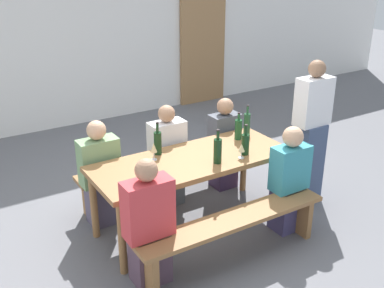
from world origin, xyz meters
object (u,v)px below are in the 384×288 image
object	(u,v)px
wine_bottle_0	(218,150)
seated_guest_far_0	(100,176)
wine_bottle_1	(245,144)
wine_bottle_4	(238,129)
tasting_table	(192,166)
bench_far	(159,169)
seated_guest_far_1	(168,159)
standing_host	(310,135)
bench_near	(233,227)
wooden_door	(203,44)
seated_guest_near_0	(149,227)
wine_glass_0	(241,148)
wine_bottle_2	(158,142)
seated_guest_near_1	(289,182)
wine_bottle_3	(247,123)
seated_guest_far_2	(224,146)
wine_glass_1	(154,148)

from	to	relation	value
wine_bottle_0	seated_guest_far_0	xyz separation A→B (m)	(-0.89, 0.75, -0.36)
wine_bottle_1	wine_bottle_4	world-z (taller)	wine_bottle_1
tasting_table	bench_far	xyz separation A→B (m)	(0.00, 0.69, -0.32)
seated_guest_far_1	standing_host	xyz separation A→B (m)	(1.36, -0.72, 0.23)
bench_near	wooden_door	bearing A→B (deg)	60.25
bench_near	seated_guest_near_0	bearing A→B (deg)	168.67
bench_far	wine_glass_0	distance (m)	1.13
wine_bottle_2	standing_host	distance (m)	1.68
bench_far	wine_bottle_4	bearing A→B (deg)	-37.96
wooden_door	wine_bottle_0	bearing A→B (deg)	-121.17
wine_glass_0	seated_guest_near_1	bearing A→B (deg)	-38.78
wine_bottle_3	seated_guest_far_1	bearing A→B (deg)	159.20
seated_guest_far_1	seated_guest_far_2	world-z (taller)	seated_guest_far_1
wine_glass_0	tasting_table	bearing A→B (deg)	149.10
wine_glass_0	wine_bottle_2	bearing A→B (deg)	141.35
tasting_table	wine_bottle_2	size ratio (longest dim) A/B	5.91
seated_guest_far_2	seated_guest_near_0	bearing A→B (deg)	-54.61
wooden_door	seated_guest_near_0	distance (m)	5.10
bench_far	wine_bottle_2	world-z (taller)	wine_bottle_2
wine_bottle_2	seated_guest_far_0	xyz separation A→B (m)	(-0.51, 0.27, -0.35)
wine_bottle_2	wine_glass_1	bearing A→B (deg)	-133.85
seated_guest_near_1	standing_host	world-z (taller)	standing_host
wine_bottle_3	standing_host	bearing A→B (deg)	-36.76
bench_near	seated_guest_far_1	world-z (taller)	seated_guest_far_1
standing_host	wine_bottle_4	bearing A→B (deg)	-25.59
wine_bottle_4	tasting_table	bearing A→B (deg)	-166.42
wooden_door	standing_host	distance (m)	3.78
wine_bottle_3	seated_guest_far_1	distance (m)	0.94
wine_bottle_4	bench_near	bearing A→B (deg)	-128.36
wooden_door	seated_guest_near_1	world-z (taller)	wooden_door
wooden_door	wine_bottle_3	bearing A→B (deg)	-115.36
wooden_door	wine_bottle_4	xyz separation A→B (m)	(-1.70, -3.30, -0.19)
wine_glass_1	seated_guest_far_2	world-z (taller)	seated_guest_far_2
tasting_table	wine_bottle_3	distance (m)	0.90
bench_far	wine_glass_1	world-z (taller)	wine_glass_1
wine_bottle_3	wine_bottle_4	distance (m)	0.18
wooden_door	seated_guest_near_1	bearing A→B (deg)	-111.77
wine_bottle_0	wine_bottle_1	world-z (taller)	wine_bottle_0
wine_bottle_1	seated_guest_near_0	xyz separation A→B (m)	(-1.24, -0.35, -0.33)
wine_bottle_3	wine_glass_0	size ratio (longest dim) A/B	2.22
seated_guest_far_0	standing_host	size ratio (longest dim) A/B	0.70
tasting_table	wine_bottle_2	world-z (taller)	wine_bottle_2
bench_far	standing_host	size ratio (longest dim) A/B	1.18
wine_bottle_0	seated_guest_far_1	size ratio (longest dim) A/B	0.30
wine_bottle_1	wine_glass_0	distance (m)	0.10
wine_bottle_1	standing_host	size ratio (longest dim) A/B	0.20
wine_glass_0	seated_guest_far_0	xyz separation A→B (m)	(-1.15, 0.78, -0.33)
bench_near	tasting_table	bearing A→B (deg)	90.00
wooden_door	bench_far	size ratio (longest dim) A/B	1.13
wine_bottle_0	wine_bottle_2	xyz separation A→B (m)	(-0.38, 0.47, -0.00)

